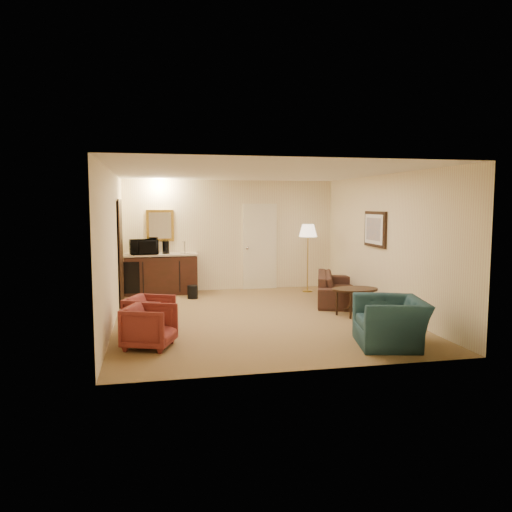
% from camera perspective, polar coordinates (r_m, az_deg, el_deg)
% --- Properties ---
extents(ground, '(6.00, 6.00, 0.00)m').
position_cam_1_polar(ground, '(9.14, 0.09, -6.95)').
color(ground, '#8E6A48').
rests_on(ground, ground).
extents(room_walls, '(5.02, 6.01, 2.61)m').
position_cam_1_polar(room_walls, '(9.65, -1.42, 4.02)').
color(room_walls, '#FBF0BC').
rests_on(room_walls, ground).
extents(wetbar_cabinet, '(1.64, 0.58, 0.92)m').
position_cam_1_polar(wetbar_cabinet, '(11.55, -10.78, -2.02)').
color(wetbar_cabinet, '#381811').
rests_on(wetbar_cabinet, ground).
extents(sofa, '(1.24, 2.13, 0.80)m').
position_cam_1_polar(sofa, '(10.61, 9.27, -3.02)').
color(sofa, black).
rests_on(sofa, ground).
extents(teal_armchair, '(0.90, 1.18, 0.92)m').
position_cam_1_polar(teal_armchair, '(7.50, 15.14, -6.43)').
color(teal_armchair, '#214653').
rests_on(teal_armchair, ground).
extents(rose_chair_near, '(0.82, 0.84, 0.66)m').
position_cam_1_polar(rose_chair_near, '(8.07, -12.05, -6.41)').
color(rose_chair_near, maroon).
rests_on(rose_chair_near, ground).
extents(rose_chair_far, '(0.80, 0.82, 0.67)m').
position_cam_1_polar(rose_chair_far, '(7.32, -12.06, -7.67)').
color(rose_chair_far, maroon).
rests_on(rose_chair_far, ground).
extents(coffee_table, '(1.03, 0.88, 0.50)m').
position_cam_1_polar(coffee_table, '(9.42, 11.21, -5.13)').
color(coffee_table, black).
rests_on(coffee_table, ground).
extents(floor_lamp, '(0.52, 0.52, 1.58)m').
position_cam_1_polar(floor_lamp, '(11.66, 5.93, -0.23)').
color(floor_lamp, gold).
rests_on(floor_lamp, ground).
extents(waste_bin, '(0.26, 0.26, 0.29)m').
position_cam_1_polar(waste_bin, '(10.92, -7.25, -4.11)').
color(waste_bin, black).
rests_on(waste_bin, ground).
extents(microwave, '(0.64, 0.42, 0.41)m').
position_cam_1_polar(microwave, '(11.41, -12.72, 1.20)').
color(microwave, black).
rests_on(microwave, wetbar_cabinet).
extents(coffee_maker, '(0.19, 0.19, 0.29)m').
position_cam_1_polar(coffee_maker, '(11.48, -10.27, 0.98)').
color(coffee_maker, black).
rests_on(coffee_maker, wetbar_cabinet).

